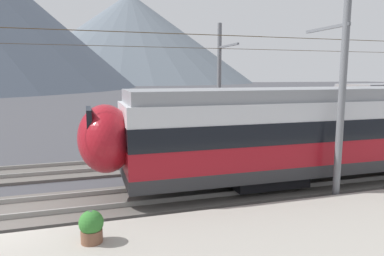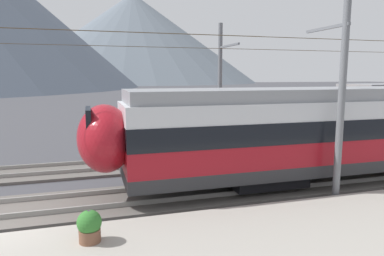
% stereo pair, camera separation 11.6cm
% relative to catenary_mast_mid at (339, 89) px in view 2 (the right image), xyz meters
% --- Properties ---
extents(track_near, '(120.00, 3.00, 0.28)m').
position_rel_catenary_mast_mid_xyz_m(track_near, '(-10.86, 1.82, -3.83)').
color(track_near, '#5B5651').
rests_on(track_near, ground).
extents(track_far, '(120.00, 3.00, 0.28)m').
position_rel_catenary_mast_mid_xyz_m(track_far, '(-10.86, 6.51, -3.83)').
color(track_far, '#5B5651').
rests_on(track_far, ground).
extents(catenary_mast_mid, '(41.92, 2.27, 7.36)m').
position_rel_catenary_mast_mid_xyz_m(catenary_mast_mid, '(0.00, 0.00, 0.00)').
color(catenary_mast_mid, slate).
rests_on(catenary_mast_mid, ground).
extents(catenary_mast_far_side, '(41.92, 2.69, 7.23)m').
position_rel_catenary_mast_mid_xyz_m(catenary_mast_far_side, '(-0.87, 8.71, -0.04)').
color(catenary_mast_far_side, slate).
rests_on(catenary_mast_far_side, ground).
extents(potted_plant_platform_edge, '(0.59, 0.59, 0.80)m').
position_rel_catenary_mast_mid_xyz_m(potted_plant_platform_edge, '(-8.19, -1.53, -3.14)').
color(potted_plant_platform_edge, brown).
rests_on(potted_plant_platform_edge, platform_slab).
extents(mountain_central_peak, '(148.96, 148.96, 53.20)m').
position_rel_catenary_mast_mid_xyz_m(mountain_central_peak, '(19.56, 210.36, 22.71)').
color(mountain_central_peak, slate).
rests_on(mountain_central_peak, ground).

